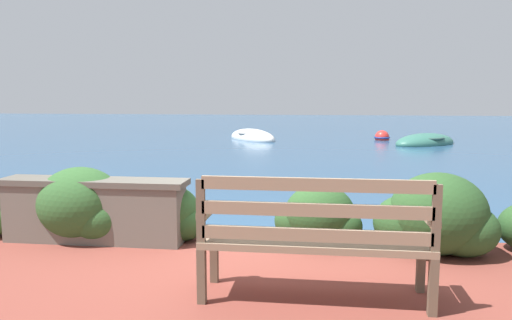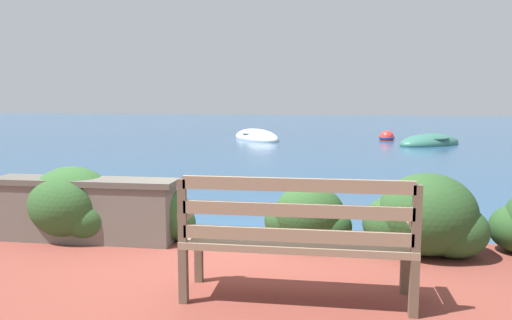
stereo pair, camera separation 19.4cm
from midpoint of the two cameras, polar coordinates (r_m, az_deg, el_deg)
The scene contains 10 objects.
ground_plane at distance 5.51m, azimuth -2.45°, elevation -10.60°, with size 80.00×80.00×0.00m.
park_bench at distance 3.62m, azimuth 5.20°, elevation -8.55°, with size 1.66×0.48×0.93m.
stone_wall at distance 5.37m, azimuth -18.96°, elevation -5.42°, with size 1.91×0.39×0.64m.
hedge_clump_left at distance 5.52m, azimuth -20.48°, elevation -5.14°, with size 1.11×0.80×0.75m.
hedge_clump_centre at distance 5.29m, azimuth -11.20°, elevation -6.22°, with size 0.84×0.60×0.57m.
hedge_clump_right at distance 5.06m, azimuth 6.04°, elevation -6.60°, with size 0.88×0.63×0.60m.
hedge_clump_far_right at distance 4.96m, azimuth 18.82°, elevation -6.36°, with size 1.13×0.81×0.77m.
rowboat_nearest at distance 18.45m, azimuth 18.48°, elevation 1.87°, with size 2.86×2.71×0.69m.
rowboat_mid at distance 19.61m, azimuth -0.71°, elevation 2.55°, with size 2.65×3.05×0.72m.
mooring_buoy at distance 19.92m, azimuth 13.93°, elevation 2.51°, with size 0.61×0.61×0.55m.
Camera 1 is at (0.81, -5.17, 1.69)m, focal length 35.00 mm.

